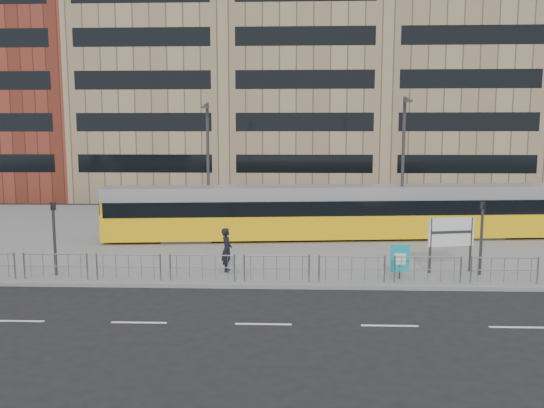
{
  "coord_description": "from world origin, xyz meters",
  "views": [
    {
      "loc": [
        2.86,
        -20.22,
        5.92
      ],
      "look_at": [
        1.92,
        6.0,
        2.59
      ],
      "focal_mm": 35.0,
      "sensor_mm": 36.0,
      "label": 1
    }
  ],
  "objects_px": {
    "ad_panel": "(400,259)",
    "lamp_post_west": "(208,164)",
    "traffic_light_east": "(482,229)",
    "lamp_post_east": "(403,162)",
    "traffic_light_west": "(54,229)",
    "pedestrian": "(227,250)",
    "station_sign": "(451,235)",
    "tram": "(333,212)"
  },
  "relations": [
    {
      "from": "ad_panel",
      "to": "lamp_post_west",
      "type": "height_order",
      "value": "lamp_post_west"
    },
    {
      "from": "traffic_light_east",
      "to": "lamp_post_east",
      "type": "bearing_deg",
      "value": 92.19
    },
    {
      "from": "traffic_light_west",
      "to": "lamp_post_east",
      "type": "relative_size",
      "value": 0.39
    },
    {
      "from": "pedestrian",
      "to": "traffic_light_east",
      "type": "bearing_deg",
      "value": -94.99
    },
    {
      "from": "ad_panel",
      "to": "pedestrian",
      "type": "xyz_separation_m",
      "value": [
        -7.2,
        1.0,
        0.13
      ]
    },
    {
      "from": "station_sign",
      "to": "lamp_post_east",
      "type": "distance_m",
      "value": 7.93
    },
    {
      "from": "station_sign",
      "to": "traffic_light_east",
      "type": "bearing_deg",
      "value": -31.42
    },
    {
      "from": "ad_panel",
      "to": "lamp_post_west",
      "type": "distance_m",
      "value": 13.35
    },
    {
      "from": "pedestrian",
      "to": "traffic_light_west",
      "type": "relative_size",
      "value": 0.61
    },
    {
      "from": "pedestrian",
      "to": "traffic_light_west",
      "type": "bearing_deg",
      "value": 93.29
    },
    {
      "from": "pedestrian",
      "to": "lamp_post_west",
      "type": "relative_size",
      "value": 0.25
    },
    {
      "from": "lamp_post_west",
      "to": "traffic_light_west",
      "type": "bearing_deg",
      "value": -119.62
    },
    {
      "from": "ad_panel",
      "to": "traffic_light_east",
      "type": "distance_m",
      "value": 3.8
    },
    {
      "from": "ad_panel",
      "to": "pedestrian",
      "type": "distance_m",
      "value": 7.27
    },
    {
      "from": "pedestrian",
      "to": "traffic_light_east",
      "type": "height_order",
      "value": "traffic_light_east"
    },
    {
      "from": "tram",
      "to": "ad_panel",
      "type": "bearing_deg",
      "value": -82.35
    },
    {
      "from": "lamp_post_east",
      "to": "station_sign",
      "type": "bearing_deg",
      "value": -85.59
    },
    {
      "from": "tram",
      "to": "ad_panel",
      "type": "height_order",
      "value": "tram"
    },
    {
      "from": "traffic_light_east",
      "to": "pedestrian",
      "type": "bearing_deg",
      "value": 168.88
    },
    {
      "from": "station_sign",
      "to": "traffic_light_west",
      "type": "bearing_deg",
      "value": 172.36
    },
    {
      "from": "pedestrian",
      "to": "lamp_post_west",
      "type": "height_order",
      "value": "lamp_post_west"
    },
    {
      "from": "station_sign",
      "to": "ad_panel",
      "type": "relative_size",
      "value": 1.68
    },
    {
      "from": "ad_panel",
      "to": "traffic_light_east",
      "type": "height_order",
      "value": "traffic_light_east"
    },
    {
      "from": "pedestrian",
      "to": "traffic_light_west",
      "type": "xyz_separation_m",
      "value": [
        -7.1,
        -0.9,
        1.03
      ]
    },
    {
      "from": "traffic_light_east",
      "to": "lamp_post_west",
      "type": "height_order",
      "value": "lamp_post_west"
    },
    {
      "from": "pedestrian",
      "to": "lamp_post_west",
      "type": "distance_m",
      "value": 8.9
    },
    {
      "from": "ad_panel",
      "to": "traffic_light_west",
      "type": "xyz_separation_m",
      "value": [
        -14.3,
        0.1,
        1.15
      ]
    },
    {
      "from": "traffic_light_west",
      "to": "traffic_light_east",
      "type": "height_order",
      "value": "same"
    },
    {
      "from": "traffic_light_west",
      "to": "lamp_post_east",
      "type": "distance_m",
      "value": 18.4
    },
    {
      "from": "pedestrian",
      "to": "traffic_light_west",
      "type": "height_order",
      "value": "traffic_light_west"
    },
    {
      "from": "ad_panel",
      "to": "station_sign",
      "type": "bearing_deg",
      "value": 29.25
    },
    {
      "from": "station_sign",
      "to": "pedestrian",
      "type": "relative_size",
      "value": 1.25
    },
    {
      "from": "station_sign",
      "to": "traffic_light_east",
      "type": "height_order",
      "value": "traffic_light_east"
    },
    {
      "from": "pedestrian",
      "to": "traffic_light_west",
      "type": "distance_m",
      "value": 7.23
    },
    {
      "from": "pedestrian",
      "to": "traffic_light_east",
      "type": "relative_size",
      "value": 0.61
    },
    {
      "from": "traffic_light_east",
      "to": "lamp_post_east",
      "type": "xyz_separation_m",
      "value": [
        -1.71,
        7.83,
        2.39
      ]
    },
    {
      "from": "ad_panel",
      "to": "lamp_post_east",
      "type": "bearing_deg",
      "value": 80.28
    },
    {
      "from": "tram",
      "to": "traffic_light_east",
      "type": "distance_m",
      "value": 9.64
    },
    {
      "from": "station_sign",
      "to": "lamp_post_west",
      "type": "bearing_deg",
      "value": 134.64
    },
    {
      "from": "station_sign",
      "to": "traffic_light_west",
      "type": "height_order",
      "value": "traffic_light_west"
    },
    {
      "from": "ad_panel",
      "to": "tram",
      "type": "bearing_deg",
      "value": 105.37
    },
    {
      "from": "station_sign",
      "to": "lamp_post_east",
      "type": "xyz_separation_m",
      "value": [
        -0.57,
        7.42,
        2.73
      ]
    }
  ]
}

